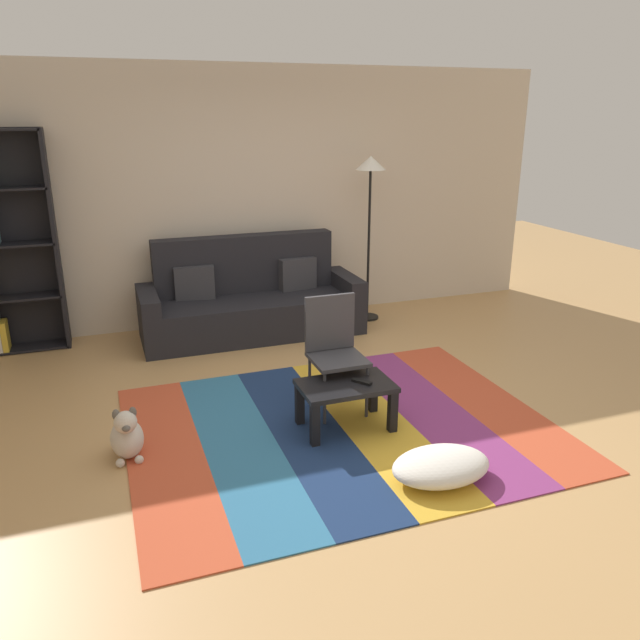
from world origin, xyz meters
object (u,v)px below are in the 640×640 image
Objects in this scene: coffee_table at (346,392)px; tv_remote at (362,382)px; pouf at (441,466)px; standing_lamp at (370,185)px; folding_chair at (334,344)px; dog at (127,436)px; couch at (251,302)px.

coffee_table is 0.14m from tv_remote.
tv_remote is at bearing 103.90° from pouf.
standing_lamp reaches higher than coffee_table.
folding_chair reaches higher than coffee_table.
folding_chair is at bearing 63.28° from tv_remote.
coffee_table is 1.70× the size of dog.
pouf is 4.35× the size of tv_remote.
pouf is 0.72× the size of folding_chair.
folding_chair is (1.58, 0.23, 0.37)m from dog.
pouf is 1.30m from folding_chair.
dog is at bearing 137.72° from tv_remote.
couch is at bearing 93.71° from coffee_table.
couch reaches higher than dog.
couch is at bearing -178.84° from standing_lamp.
couch is 15.07× the size of tv_remote.
couch reaches higher than tv_remote.
folding_chair is (-1.16, -1.96, -0.96)m from standing_lamp.
dog is at bearing -141.23° from standing_lamp.
dog is 3.75m from standing_lamp.
standing_lamp is 1.98× the size of folding_chair.
tv_remote is (0.26, -2.32, 0.03)m from couch.
dog is 1.67m from tv_remote.
pouf is (0.46, -3.13, -0.24)m from couch.
dog is (-1.54, 0.12, -0.13)m from coffee_table.
coffee_table is at bearing 127.44° from tv_remote.
coffee_table is 0.92m from pouf.
couch is 3.34× the size of coffee_table.
couch is at bearing 115.22° from folding_chair.
pouf is 1.64× the size of dog.
dog reaches higher than coffee_table.
coffee_table is 0.43m from folding_chair.
standing_lamp is (2.74, 2.20, 1.33)m from dog.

